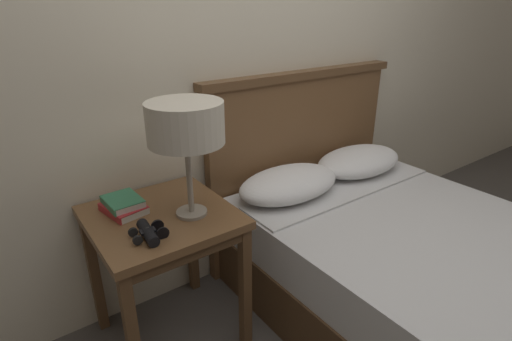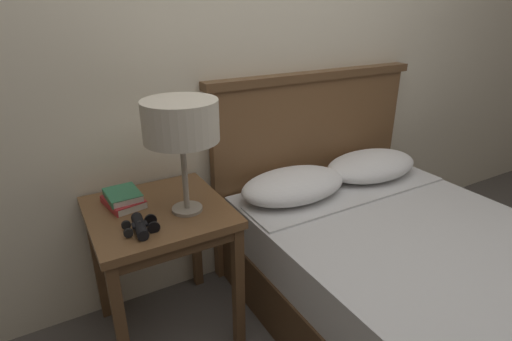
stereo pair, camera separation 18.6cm
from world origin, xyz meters
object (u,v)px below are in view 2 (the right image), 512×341
nightstand (160,226)px  table_lamp (181,123)px  book_stacked_on_top (122,195)px  binoculars_pair (140,226)px  book_on_nightstand (123,202)px  bed (426,284)px

nightstand → table_lamp: (0.11, -0.08, 0.48)m
book_stacked_on_top → binoculars_pair: (0.01, -0.26, -0.02)m
table_lamp → book_stacked_on_top: (-0.23, 0.19, -0.34)m
table_lamp → binoculars_pair: bearing=-162.2°
book_on_nightstand → bed: bearing=-32.8°
book_stacked_on_top → table_lamp: bearing=-40.0°
nightstand → binoculars_pair: bearing=-127.0°
bed → binoculars_pair: 1.30m
book_on_nightstand → table_lamp: bearing=-38.9°
table_lamp → book_stacked_on_top: 0.45m
binoculars_pair → table_lamp: bearing=17.8°
table_lamp → nightstand: bearing=143.6°
bed → book_stacked_on_top: bearing=147.0°
table_lamp → book_on_nightstand: 0.47m
book_on_nightstand → book_stacked_on_top: book_stacked_on_top is taller
nightstand → book_on_nightstand: bearing=139.0°
table_lamp → book_on_nightstand: bearing=141.1°
book_stacked_on_top → nightstand: bearing=-42.9°
book_stacked_on_top → bed: bearing=-33.0°
bed → book_on_nightstand: 1.42m
nightstand → book_stacked_on_top: bearing=137.1°
table_lamp → book_on_nightstand: (-0.23, 0.18, -0.37)m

